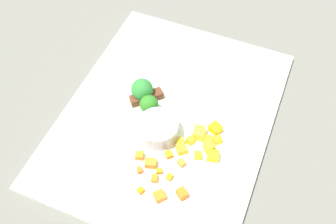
# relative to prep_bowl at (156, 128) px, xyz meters

# --- Properties ---
(ground_plane) EXTENTS (4.00, 4.00, 0.00)m
(ground_plane) POSITION_rel_prep_bowl_xyz_m (-0.05, 0.00, -0.03)
(ground_plane) COLOR #65615A
(cutting_board) EXTENTS (0.50, 0.39, 0.01)m
(cutting_board) POSITION_rel_prep_bowl_xyz_m (-0.05, 0.00, -0.02)
(cutting_board) COLOR white
(cutting_board) RESTS_ON ground_plane
(prep_bowl) EXTENTS (0.08, 0.08, 0.04)m
(prep_bowl) POSITION_rel_prep_bowl_xyz_m (0.00, 0.00, 0.00)
(prep_bowl) COLOR #B8B7C1
(prep_bowl) RESTS_ON cutting_board
(chef_knife) EXTENTS (0.26, 0.27, 0.02)m
(chef_knife) POSITION_rel_prep_bowl_xyz_m (-0.13, 0.02, -0.01)
(chef_knife) COLOR silver
(chef_knife) RESTS_ON cutting_board
(carrot_dice_0) EXTENTS (0.02, 0.02, 0.01)m
(carrot_dice_0) POSITION_rel_prep_bowl_xyz_m (0.04, 0.04, -0.01)
(carrot_dice_0) COLOR orange
(carrot_dice_0) RESTS_ON cutting_board
(carrot_dice_1) EXTENTS (0.02, 0.01, 0.01)m
(carrot_dice_1) POSITION_rel_prep_bowl_xyz_m (0.09, 0.04, -0.01)
(carrot_dice_1) COLOR orange
(carrot_dice_1) RESTS_ON cutting_board
(carrot_dice_2) EXTENTS (0.01, 0.01, 0.01)m
(carrot_dice_2) POSITION_rel_prep_bowl_xyz_m (0.12, 0.02, -0.01)
(carrot_dice_2) COLOR orange
(carrot_dice_2) RESTS_ON cutting_board
(carrot_dice_3) EXTENTS (0.01, 0.01, 0.01)m
(carrot_dice_3) POSITION_rel_prep_bowl_xyz_m (0.08, 0.06, -0.01)
(carrot_dice_3) COLOR orange
(carrot_dice_3) RESTS_ON cutting_board
(carrot_dice_4) EXTENTS (0.02, 0.02, 0.01)m
(carrot_dice_4) POSITION_rel_prep_bowl_xyz_m (0.06, -0.01, -0.01)
(carrot_dice_4) COLOR orange
(carrot_dice_4) RESTS_ON cutting_board
(carrot_dice_5) EXTENTS (0.02, 0.02, 0.01)m
(carrot_dice_5) POSITION_rel_prep_bowl_xyz_m (0.04, 0.07, -0.01)
(carrot_dice_5) COLOR orange
(carrot_dice_5) RESTS_ON cutting_board
(carrot_dice_6) EXTENTS (0.01, 0.01, 0.01)m
(carrot_dice_6) POSITION_rel_prep_bowl_xyz_m (0.07, 0.04, -0.01)
(carrot_dice_6) COLOR orange
(carrot_dice_6) RESTS_ON cutting_board
(carrot_dice_7) EXTENTS (0.01, 0.01, 0.01)m
(carrot_dice_7) POSITION_rel_prep_bowl_xyz_m (0.08, 0.00, -0.01)
(carrot_dice_7) COLOR orange
(carrot_dice_7) RESTS_ON cutting_board
(carrot_dice_8) EXTENTS (0.02, 0.02, 0.02)m
(carrot_dice_8) POSITION_rel_prep_bowl_xyz_m (0.10, 0.09, -0.01)
(carrot_dice_8) COLOR orange
(carrot_dice_8) RESTS_ON cutting_board
(carrot_dice_9) EXTENTS (0.02, 0.02, 0.01)m
(carrot_dice_9) POSITION_rel_prep_bowl_xyz_m (0.06, 0.02, -0.01)
(carrot_dice_9) COLOR orange
(carrot_dice_9) RESTS_ON cutting_board
(carrot_dice_10) EXTENTS (0.02, 0.02, 0.01)m
(carrot_dice_10) POSITION_rel_prep_bowl_xyz_m (0.12, 0.06, -0.01)
(carrot_dice_10) COLOR orange
(carrot_dice_10) RESTS_ON cutting_board
(pepper_dice_0) EXTENTS (0.02, 0.02, 0.01)m
(pepper_dice_0) POSITION_rel_prep_bowl_xyz_m (-0.03, 0.11, -0.01)
(pepper_dice_0) COLOR yellow
(pepper_dice_0) RESTS_ON cutting_board
(pepper_dice_1) EXTENTS (0.02, 0.02, 0.02)m
(pepper_dice_1) POSITION_rel_prep_bowl_xyz_m (-0.01, 0.10, -0.01)
(pepper_dice_1) COLOR yellow
(pepper_dice_1) RESTS_ON cutting_board
(pepper_dice_2) EXTENTS (0.02, 0.02, 0.02)m
(pepper_dice_2) POSITION_rel_prep_bowl_xyz_m (0.02, 0.06, -0.01)
(pepper_dice_2) COLOR yellow
(pepper_dice_2) RESTS_ON cutting_board
(pepper_dice_3) EXTENTS (0.02, 0.02, 0.01)m
(pepper_dice_3) POSITION_rel_prep_bowl_xyz_m (0.02, 0.09, -0.01)
(pepper_dice_3) COLOR yellow
(pepper_dice_3) RESTS_ON cutting_board
(pepper_dice_4) EXTENTS (0.03, 0.02, 0.02)m
(pepper_dice_4) POSITION_rel_prep_bowl_xyz_m (-0.03, 0.08, -0.01)
(pepper_dice_4) COLOR yellow
(pepper_dice_4) RESTS_ON cutting_board
(pepper_dice_5) EXTENTS (0.02, 0.02, 0.01)m
(pepper_dice_5) POSITION_rel_prep_bowl_xyz_m (-0.02, 0.10, -0.01)
(pepper_dice_5) COLOR yellow
(pepper_dice_5) RESTS_ON cutting_board
(pepper_dice_6) EXTENTS (0.02, 0.02, 0.01)m
(pepper_dice_6) POSITION_rel_prep_bowl_xyz_m (-0.01, 0.07, -0.01)
(pepper_dice_6) COLOR yellow
(pepper_dice_6) RESTS_ON cutting_board
(pepper_dice_7) EXTENTS (0.03, 0.03, 0.02)m
(pepper_dice_7) POSITION_rel_prep_bowl_xyz_m (-0.05, 0.10, -0.01)
(pepper_dice_7) COLOR yellow
(pepper_dice_7) RESTS_ON cutting_board
(pepper_dice_8) EXTENTS (0.02, 0.02, 0.01)m
(pepper_dice_8) POSITION_rel_prep_bowl_xyz_m (0.00, 0.05, -0.01)
(pepper_dice_8) COLOR yellow
(pepper_dice_8) RESTS_ON cutting_board
(pepper_dice_9) EXTENTS (0.02, 0.03, 0.01)m
(pepper_dice_9) POSITION_rel_prep_bowl_xyz_m (0.01, 0.12, -0.01)
(pepper_dice_9) COLOR yellow
(pepper_dice_9) RESTS_ON cutting_board
(broccoli_floret_0) EXTENTS (0.04, 0.04, 0.04)m
(broccoli_floret_0) POSITION_rel_prep_bowl_xyz_m (-0.04, -0.03, 0.01)
(broccoli_floret_0) COLOR #87C05A
(broccoli_floret_0) RESTS_ON cutting_board
(broccoli_floret_1) EXTENTS (0.04, 0.04, 0.05)m
(broccoli_floret_1) POSITION_rel_prep_bowl_xyz_m (-0.07, -0.06, 0.01)
(broccoli_floret_1) COLOR #89B95B
(broccoli_floret_1) RESTS_ON cutting_board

